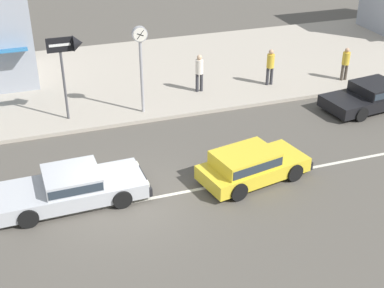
{
  "coord_description": "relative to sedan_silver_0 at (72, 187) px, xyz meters",
  "views": [
    {
      "loc": [
        -2.56,
        -13.52,
        9.54
      ],
      "look_at": [
        2.61,
        1.56,
        0.8
      ],
      "focal_mm": 50.0,
      "sensor_mm": 36.0,
      "label": 1
    }
  ],
  "objects": [
    {
      "name": "street_clock",
      "position": [
        3.59,
        5.33,
        2.23
      ],
      "size": [
        0.6,
        0.22,
        3.57
      ],
      "color": "#9E9EA3",
      "rests_on": "kerb_strip"
    },
    {
      "name": "pedestrian_far_end",
      "position": [
        6.48,
        6.59,
        0.61
      ],
      "size": [
        0.34,
        0.34,
        1.7
      ],
      "color": "#333338",
      "rests_on": "kerb_strip"
    },
    {
      "name": "sedan_silver_0",
      "position": [
        0.0,
        0.0,
        0.0
      ],
      "size": [
        4.61,
        1.98,
        1.06
      ],
      "color": "#B7BABF",
      "rests_on": "ground"
    },
    {
      "name": "pedestrian_by_shop",
      "position": [
        13.32,
        5.68,
        0.51
      ],
      "size": [
        0.34,
        0.34,
        1.55
      ],
      "color": "#4C4238",
      "rests_on": "kerb_strip"
    },
    {
      "name": "lane_centre_stripe",
      "position": [
        1.59,
        -0.64,
        -0.53
      ],
      "size": [
        50.4,
        0.14,
        0.01
      ],
      "primitive_type": "cube",
      "color": "silver",
      "rests_on": "ground"
    },
    {
      "name": "sedan_black_5",
      "position": [
        13.03,
        2.96,
        0.0
      ],
      "size": [
        4.79,
        2.33,
        1.06
      ],
      "color": "black",
      "rests_on": "ground"
    },
    {
      "name": "pedestrian_mid_kerb",
      "position": [
        9.77,
        6.29,
        0.59
      ],
      "size": [
        0.34,
        0.34,
        1.67
      ],
      "color": "#333338",
      "rests_on": "kerb_strip"
    },
    {
      "name": "arrow_signboard",
      "position": [
        1.05,
        5.63,
        2.45
      ],
      "size": [
        1.35,
        0.62,
        3.37
      ],
      "color": "#4C4C51",
      "rests_on": "kerb_strip"
    },
    {
      "name": "kerb_strip",
      "position": [
        1.59,
        9.56,
        -0.46
      ],
      "size": [
        68.0,
        10.0,
        0.15
      ],
      "primitive_type": "cube",
      "color": "#ADA393",
      "rests_on": "ground"
    },
    {
      "name": "hatchback_yellow_3",
      "position": [
        5.68,
        -0.65,
        0.05
      ],
      "size": [
        3.94,
        2.26,
        1.1
      ],
      "color": "yellow",
      "rests_on": "ground"
    },
    {
      "name": "ground_plane",
      "position": [
        1.59,
        -0.64,
        -0.54
      ],
      "size": [
        160.0,
        160.0,
        0.0
      ],
      "primitive_type": "plane",
      "color": "#544F47"
    }
  ]
}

